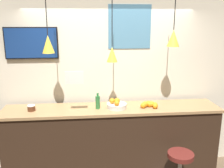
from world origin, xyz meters
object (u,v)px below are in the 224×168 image
at_px(mounted_tv, 31,43).
at_px(fruit_bowl, 116,105).
at_px(juice_bottle, 98,102).
at_px(spread_jar, 31,108).

bearing_deg(mounted_tv, fruit_bowl, -17.05).
distance_m(juice_bottle, mounted_tv, 1.28).
relative_size(fruit_bowl, juice_bottle, 1.22).
xyz_separation_m(juice_bottle, mounted_tv, (-0.93, 0.36, 0.80)).
height_order(juice_bottle, spread_jar, juice_bottle).
distance_m(fruit_bowl, mounted_tv, 1.51).
height_order(fruit_bowl, mounted_tv, mounted_tv).
xyz_separation_m(juice_bottle, spread_jar, (-0.92, 0.00, -0.06)).
height_order(fruit_bowl, juice_bottle, juice_bottle).
bearing_deg(spread_jar, juice_bottle, -0.00).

